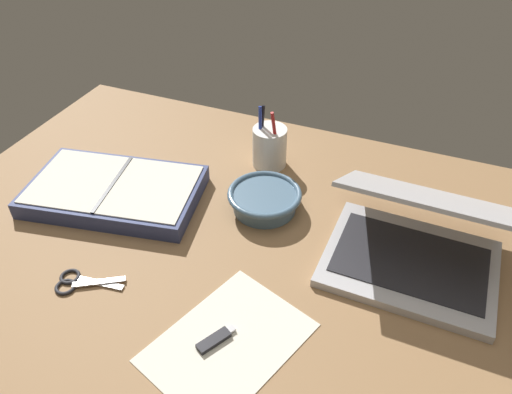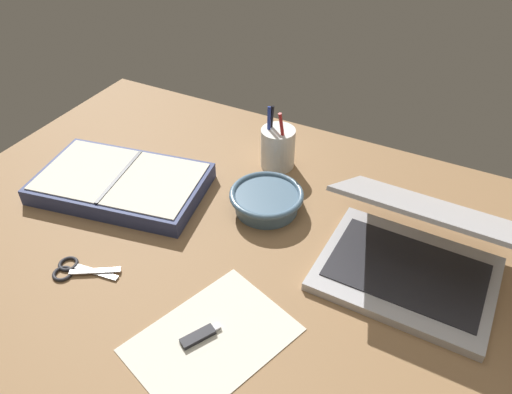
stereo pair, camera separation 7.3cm
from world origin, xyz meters
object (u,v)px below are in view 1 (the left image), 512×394
at_px(bowl, 266,199).
at_px(scissors, 75,282).
at_px(laptop, 416,241).
at_px(planner, 115,191).
at_px(pen_cup, 269,147).

bearing_deg(bowl, scissors, -126.86).
relative_size(laptop, bowl, 2.01).
distance_m(bowl, scissors, 0.42).
relative_size(laptop, planner, 0.79).
height_order(laptop, scissors, laptop).
bearing_deg(pen_cup, laptop, -27.91).
bearing_deg(planner, pen_cup, 32.57).
xyz_separation_m(laptop, pen_cup, (-0.37, 0.20, 0.00)).
distance_m(laptop, bowl, 0.32).
bearing_deg(scissors, laptop, 8.21).
bearing_deg(scissors, planner, 88.05).
height_order(planner, scissors, planner).
relative_size(bowl, planner, 0.39).
bearing_deg(planner, scissors, -83.04).
xyz_separation_m(pen_cup, planner, (-0.27, -0.26, -0.03)).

